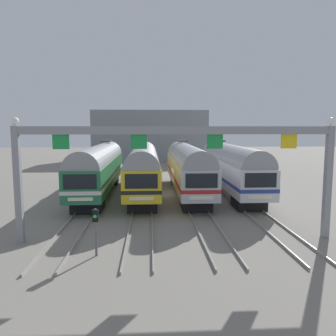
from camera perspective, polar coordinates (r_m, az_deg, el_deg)
ground_plane at (r=32.53m, az=-0.43°, el=-4.42°), size 160.00×160.00×0.00m
track_bed at (r=49.29m, az=-1.38°, el=-0.47°), size 14.18×70.00×0.15m
commuter_train_green at (r=32.44m, az=-11.69°, el=0.21°), size 2.88×18.06×5.05m
commuter_train_yellow at (r=32.08m, az=-4.21°, el=0.25°), size 2.88×18.06×4.77m
commuter_train_stainless at (r=32.28m, az=3.31°, el=0.31°), size 2.88×18.06×5.05m
commuter_train_silver at (r=33.03m, az=10.61°, el=0.35°), size 2.88×18.06×5.05m
catenary_gantry at (r=18.47m, az=1.56°, el=3.00°), size 17.92×0.44×6.97m
yard_signal_mast at (r=17.06m, az=-12.33°, el=-9.21°), size 0.28×0.35×2.41m
maintenance_building at (r=67.55m, az=-3.09°, el=5.59°), size 22.14×10.00×9.75m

